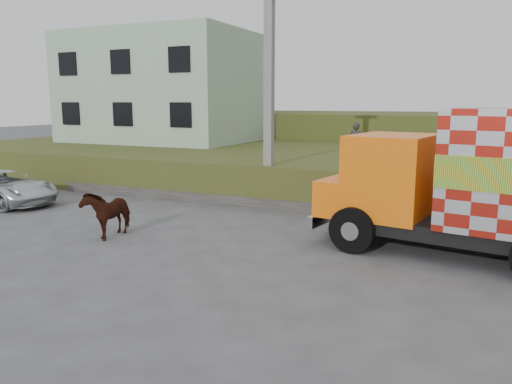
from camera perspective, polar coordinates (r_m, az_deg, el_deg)
The scene contains 10 objects.
ground at distance 13.53m, azimuth -2.38°, elevation -5.70°, with size 120.00×120.00×0.00m, color #474749.
embankment at distance 22.58m, azimuth 9.22°, elevation 2.58°, with size 40.00×12.00×1.50m, color #3C541C.
embankment_far at distance 34.17m, azimuth 14.70°, elevation 6.22°, with size 40.00×12.00×3.00m, color #3C541C.
retaining_strip at distance 18.01m, azimuth -1.98°, elevation -1.01°, with size 16.00×0.50×0.40m, color #595651.
building at distance 29.86m, azimuth -10.10°, elevation 11.61°, with size 10.00×8.00×6.00m, color #A6C0A4.
utility_pole at distance 17.61m, azimuth 1.50°, elevation 11.42°, with size 1.20×0.30×8.00m.
cargo_truck at distance 12.80m, azimuth 26.87°, elevation 0.72°, with size 8.33×3.86×3.58m.
cow at distance 14.57m, azimuth -16.59°, elevation -2.24°, with size 0.73×1.60×1.35m, color black.
suv at distance 20.54m, azimuth -26.99°, elevation 0.45°, with size 2.05×4.45×1.24m, color silver.
pedestrian at distance 18.17m, azimuth 11.32°, elevation 5.45°, with size 0.55×0.36×1.52m, color #292625.
Camera 1 is at (5.93, -11.58, 3.73)m, focal length 35.00 mm.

